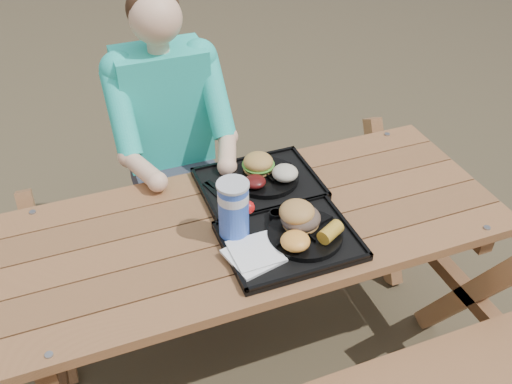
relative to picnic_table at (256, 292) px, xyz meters
name	(u,v)px	position (x,y,z in m)	size (l,w,h in m)	color
ground	(256,350)	(0.00, 0.00, -0.38)	(60.00, 60.00, 0.00)	#999999
picnic_table	(256,292)	(0.00, 0.00, 0.00)	(1.80, 1.49, 0.75)	#999999
tray_near	(290,242)	(0.06, -0.16, 0.39)	(0.45, 0.35, 0.02)	black
tray_far	(259,184)	(0.08, 0.19, 0.39)	(0.45, 0.35, 0.02)	black
plate_near	(305,234)	(0.12, -0.16, 0.41)	(0.26, 0.26, 0.02)	black
plate_far	(265,177)	(0.11, 0.20, 0.41)	(0.26, 0.26, 0.02)	black
napkin_stack	(254,255)	(-0.08, -0.19, 0.40)	(0.16, 0.16, 0.02)	white
soda_cup	(234,211)	(-0.10, -0.06, 0.50)	(0.10, 0.10, 0.21)	blue
condiment_bbq	(276,215)	(0.06, -0.04, 0.41)	(0.05, 0.05, 0.03)	black
condiment_mustard	(293,210)	(0.13, -0.03, 0.41)	(0.05, 0.05, 0.03)	gold
sandwich	(301,209)	(0.12, -0.12, 0.48)	(0.13, 0.13, 0.13)	#C18644
mac_cheese	(295,241)	(0.06, -0.21, 0.44)	(0.10, 0.10, 0.05)	#FFAD43
corn_cob	(330,232)	(0.18, -0.22, 0.44)	(0.09, 0.09, 0.05)	gold
cutlery_far	(219,190)	(-0.08, 0.19, 0.40)	(0.03, 0.15, 0.01)	black
burger	(258,159)	(0.10, 0.24, 0.47)	(0.12, 0.12, 0.11)	#BD8A42
baked_beans	(255,182)	(0.05, 0.15, 0.43)	(0.08, 0.08, 0.04)	#4F100F
potato_salad	(285,173)	(0.17, 0.15, 0.44)	(0.10, 0.10, 0.06)	beige
diner	(170,151)	(-0.15, 0.72, 0.27)	(0.48, 0.84, 1.28)	#1A95B9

